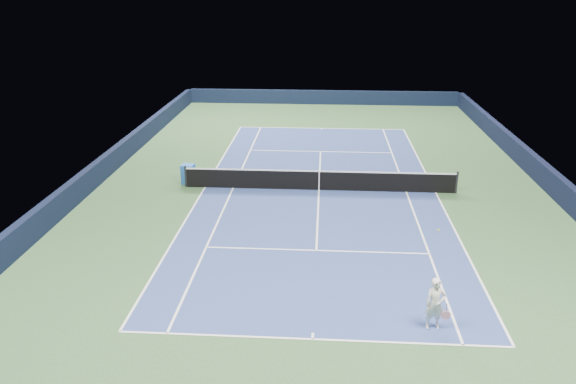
{
  "coord_description": "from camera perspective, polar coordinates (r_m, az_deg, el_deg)",
  "views": [
    {
      "loc": [
        0.18,
        -25.02,
        9.35
      ],
      "look_at": [
        -1.28,
        -3.0,
        1.0
      ],
      "focal_mm": 35.0,
      "sensor_mm": 36.0,
      "label": 1
    }
  ],
  "objects": [
    {
      "name": "ground",
      "position": [
        26.71,
        3.16,
        0.2
      ],
      "size": [
        40.0,
        40.0,
        0.0
      ],
      "primitive_type": "plane",
      "color": "#30522C",
      "rests_on": "ground"
    },
    {
      "name": "wall_far",
      "position": [
        45.7,
        3.54,
        9.58
      ],
      "size": [
        22.0,
        0.35,
        1.1
      ],
      "primitive_type": "cube",
      "color": "black",
      "rests_on": "ground"
    },
    {
      "name": "wall_right",
      "position": [
        28.58,
        25.44,
        0.71
      ],
      "size": [
        0.35,
        40.0,
        1.1
      ],
      "primitive_type": "cube",
      "color": "black",
      "rests_on": "ground"
    },
    {
      "name": "wall_left",
      "position": [
        28.72,
        -18.97,
        1.72
      ],
      "size": [
        0.35,
        40.0,
        1.1
      ],
      "primitive_type": "cube",
      "color": "black",
      "rests_on": "ground"
    },
    {
      "name": "court_surface",
      "position": [
        26.71,
        3.16,
        0.21
      ],
      "size": [
        10.97,
        23.77,
        0.01
      ],
      "primitive_type": "cube",
      "color": "navy",
      "rests_on": "ground"
    },
    {
      "name": "baseline_far",
      "position": [
        38.07,
        3.42,
        6.48
      ],
      "size": [
        10.97,
        0.08,
        0.0
      ],
      "primitive_type": "cube",
      "color": "white",
      "rests_on": "ground"
    },
    {
      "name": "baseline_near",
      "position": [
        16.12,
        2.52,
        -14.71
      ],
      "size": [
        10.97,
        0.08,
        0.0
      ],
      "primitive_type": "cube",
      "color": "white",
      "rests_on": "ground"
    },
    {
      "name": "sideline_doubles_right",
      "position": [
        27.23,
        14.78,
        -0.05
      ],
      "size": [
        0.08,
        23.77,
        0.0
      ],
      "primitive_type": "cube",
      "color": "white",
      "rests_on": "ground"
    },
    {
      "name": "sideline_doubles_left",
      "position": [
        27.3,
        -8.43,
        0.48
      ],
      "size": [
        0.08,
        23.77,
        0.0
      ],
      "primitive_type": "cube",
      "color": "white",
      "rests_on": "ground"
    },
    {
      "name": "sideline_singles_right",
      "position": [
        26.99,
        11.93,
        0.01
      ],
      "size": [
        0.08,
        23.77,
        0.0
      ],
      "primitive_type": "cube",
      "color": "white",
      "rests_on": "ground"
    },
    {
      "name": "sideline_singles_left",
      "position": [
        27.05,
        -5.59,
        0.42
      ],
      "size": [
        0.08,
        23.77,
        0.0
      ],
      "primitive_type": "cube",
      "color": "white",
      "rests_on": "ground"
    },
    {
      "name": "service_line_far",
      "position": [
        32.78,
        3.32,
        4.13
      ],
      "size": [
        8.23,
        0.08,
        0.0
      ],
      "primitive_type": "cube",
      "color": "white",
      "rests_on": "ground"
    },
    {
      "name": "service_line_near",
      "position": [
        20.83,
        2.9,
        -5.94
      ],
      "size": [
        8.23,
        0.08,
        0.0
      ],
      "primitive_type": "cube",
      "color": "white",
      "rests_on": "ground"
    },
    {
      "name": "center_service_line",
      "position": [
        26.71,
        3.16,
        0.22
      ],
      "size": [
        0.08,
        12.8,
        0.0
      ],
      "primitive_type": "cube",
      "color": "white",
      "rests_on": "ground"
    },
    {
      "name": "center_mark_far",
      "position": [
        37.92,
        3.42,
        6.43
      ],
      "size": [
        0.08,
        0.3,
        0.0
      ],
      "primitive_type": "cube",
      "color": "white",
      "rests_on": "ground"
    },
    {
      "name": "center_mark_near",
      "position": [
        16.24,
        2.53,
        -14.41
      ],
      "size": [
        0.08,
        0.3,
        0.0
      ],
      "primitive_type": "cube",
      "color": "white",
      "rests_on": "ground"
    },
    {
      "name": "tennis_net",
      "position": [
        26.54,
        3.18,
        1.22
      ],
      "size": [
        12.9,
        0.1,
        1.07
      ],
      "color": "black",
      "rests_on": "ground"
    },
    {
      "name": "sponsor_cube",
      "position": [
        27.84,
        -10.09,
        1.81
      ],
      "size": [
        0.66,
        0.62,
        0.96
      ],
      "color": "blue",
      "rests_on": "ground"
    },
    {
      "name": "tennis_player",
      "position": [
        16.68,
        14.73,
        -10.94
      ],
      "size": [
        0.77,
        1.26,
        2.65
      ],
      "color": "silver",
      "rests_on": "ground"
    }
  ]
}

